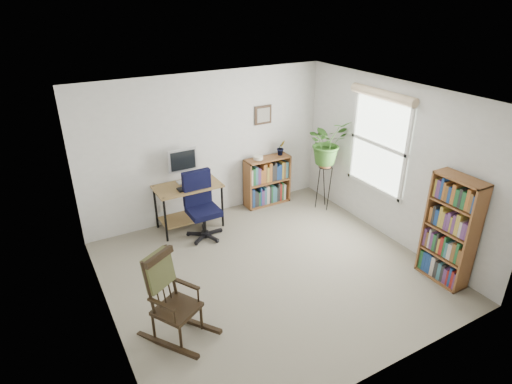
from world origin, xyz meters
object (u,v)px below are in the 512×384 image
desk (189,207)px  office_chair (203,207)px  rocking_chair (176,298)px  tall_bookshelf (450,231)px  low_bookshelf (267,181)px

desk → office_chair: (0.08, -0.41, 0.16)m
rocking_chair → tall_bookshelf: bearing=-42.2°
office_chair → tall_bookshelf: (2.33, -2.54, 0.21)m
office_chair → rocking_chair: size_ratio=1.02×
rocking_chair → desk: bearing=35.2°
desk → tall_bookshelf: tall_bookshelf is taller
office_chair → low_bookshelf: 1.54m
low_bookshelf → desk: bearing=-175.5°
office_chair → rocking_chair: 2.12m
tall_bookshelf → low_bookshelf: bearing=106.2°
rocking_chair → low_bookshelf: size_ratio=1.19×
rocking_chair → office_chair: bearing=28.6°
desk → office_chair: 0.45m
office_chair → tall_bookshelf: tall_bookshelf is taller
rocking_chair → tall_bookshelf: 3.51m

